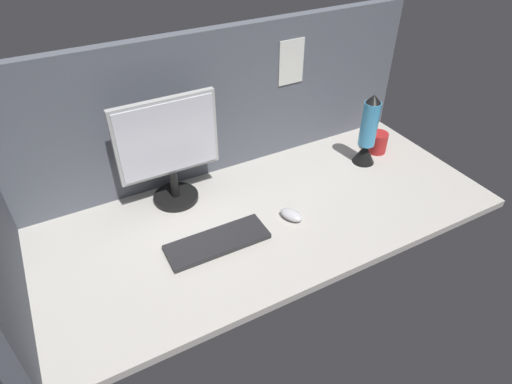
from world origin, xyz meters
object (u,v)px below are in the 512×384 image
mouse (291,215)px  monitor (169,148)px  mug_red_plastic (377,142)px  keyboard (217,242)px  lava_lamp (367,135)px

mouse → monitor: bearing=113.4°
monitor → mug_red_plastic: bearing=-6.7°
mouse → mug_red_plastic: (60.74, 21.98, 3.08)cm
mouse → keyboard: bearing=155.8°
mouse → lava_lamp: bearing=-3.0°
monitor → keyboard: (3.96, -32.47, -22.85)cm
lava_lamp → keyboard: bearing=-167.9°
lava_lamp → mug_red_plastic: bearing=19.9°
mouse → mug_red_plastic: 64.67cm
monitor → mouse: 52.86cm
mouse → lava_lamp: (49.68, 17.97, 12.08)cm
keyboard → lava_lamp: lava_lamp is taller
monitor → lava_lamp: (84.37, -15.19, -10.06)cm
monitor → lava_lamp: bearing=-10.2°
monitor → lava_lamp: monitor is taller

